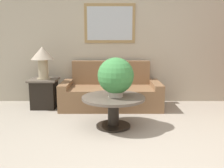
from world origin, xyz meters
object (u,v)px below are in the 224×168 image
Objects in this scene: couch_main at (111,93)px; coffee_table at (113,105)px; side_table at (44,93)px; table_lamp at (43,57)px; potted_plant_on_table at (116,76)px.

coffee_table is at bearing -87.86° from couch_main.
couch_main reaches higher than side_table.
table_lamp reaches higher than coffee_table.
coffee_table is 1.69× the size of side_table.
table_lamp is at bearing 141.77° from potted_plant_on_table.
coffee_table is at bearing -38.93° from side_table.
coffee_table is 1.79m from side_table.
side_table is (-1.39, 1.12, -0.06)m from coffee_table.
potted_plant_on_table reaches higher than coffee_table.
side_table is (-1.35, -0.04, 0.01)m from couch_main.
table_lamp is (0.00, -0.00, 0.73)m from side_table.
potted_plant_on_table is at bearing -1.43° from coffee_table.
table_lamp is at bearing -90.00° from side_table.
potted_plant_on_table is at bearing -86.10° from couch_main.
couch_main is at bearing 92.14° from coffee_table.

